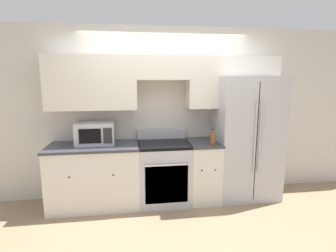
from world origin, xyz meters
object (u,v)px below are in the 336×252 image
Objects in this scene: oven_range at (164,172)px; refrigerator at (246,138)px; microwave at (95,133)px; bottle at (213,138)px.

refrigerator reaches higher than oven_range.
microwave is (-2.26, 0.05, 0.13)m from refrigerator.
refrigerator is 8.04× the size of bottle.
oven_range is 1.99× the size of microwave.
microwave is 2.31× the size of bottle.
refrigerator is (1.28, 0.04, 0.47)m from oven_range.
oven_range is 4.60× the size of bottle.
bottle is at bearing -158.24° from refrigerator.
microwave is at bearing 178.70° from refrigerator.
refrigerator reaches higher than bottle.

